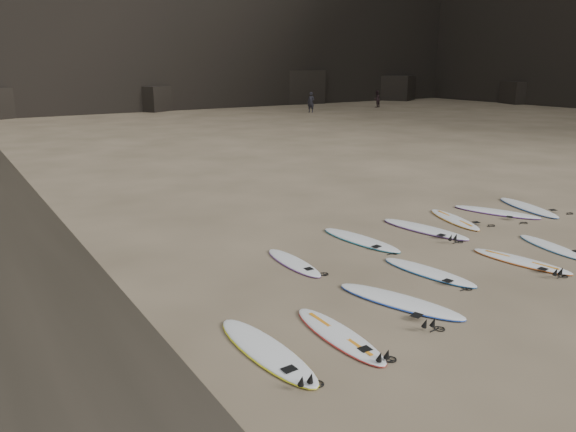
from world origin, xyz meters
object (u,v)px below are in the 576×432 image
person_b (377,99)px  person_a (311,102)px  surfboard_8 (454,219)px  surfboard_1 (399,301)px  surfboard_0 (339,334)px  surfboard_9 (496,212)px  surfboard_3 (521,261)px  surfboard_5 (294,262)px  surfboard_2 (428,272)px  surfboard_10 (528,207)px  surfboard_7 (424,229)px  surfboard_11 (266,350)px  surfboard_4 (552,247)px  surfboard_6 (361,240)px

person_b → person_a: bearing=-10.0°
surfboard_8 → person_b: size_ratio=1.44×
person_a → surfboard_1: bearing=-62.3°
surfboard_8 → surfboard_0: bearing=-136.1°
surfboard_1 → surfboard_9: size_ratio=1.03×
surfboard_3 → surfboard_5: surfboard_3 is taller
surfboard_2 → surfboard_10: bearing=9.5°
surfboard_9 → surfboard_10: (1.35, -0.18, 0.00)m
surfboard_7 → surfboard_11: size_ratio=1.02×
surfboard_4 → surfboard_11: (-8.93, -0.71, 0.01)m
surfboard_4 → surfboard_7: 3.32m
surfboard_5 → surfboard_7: size_ratio=0.79×
surfboard_1 → surfboard_4: (5.68, 0.42, -0.01)m
surfboard_9 → surfboard_11: (-10.58, -3.72, 0.00)m
surfboard_9 → surfboard_2: bearing=-178.2°
surfboard_5 → surfboard_6: (2.45, 0.50, 0.01)m
surfboard_8 → surfboard_4: bearing=-72.3°
surfboard_1 → surfboard_9: surfboard_1 is taller
surfboard_9 → person_a: size_ratio=1.45×
surfboard_4 → surfboard_3: bearing=-159.4°
surfboard_4 → surfboard_5: size_ratio=0.99×
surfboard_2 → surfboard_9: surfboard_9 is taller
surfboard_1 → surfboard_2: size_ratio=1.13×
surfboard_10 → surfboard_11: size_ratio=1.00×
surfboard_4 → surfboard_9: surfboard_9 is taller
surfboard_4 → surfboard_7: size_ratio=0.79×
surfboard_9 → person_b: bearing=31.6°
surfboard_1 → person_b: person_b is taller
surfboard_9 → surfboard_10: 1.36m
surfboard_0 → surfboard_9: 10.03m
surfboard_7 → surfboard_8: surfboard_7 is taller
surfboard_3 → surfboard_4: size_ratio=1.10×
surfboard_1 → surfboard_4: size_ratio=1.25×
surfboard_6 → person_a: (20.55, 32.30, 0.88)m
surfboard_0 → surfboard_4: 7.63m
surfboard_2 → surfboard_5: (-2.26, 2.16, -0.00)m
surfboard_1 → person_a: 42.26m
surfboard_9 → person_b: person_b is taller
surfboard_3 → surfboard_11: (-7.32, -0.47, 0.01)m
surfboard_5 → surfboard_10: bearing=3.1°
surfboard_6 → surfboard_10: surfboard_10 is taller
surfboard_3 → surfboard_5: size_ratio=1.09×
surfboard_9 → surfboard_11: surfboard_11 is taller
surfboard_4 → surfboard_9: size_ratio=0.82×
surfboard_7 → person_b: 43.35m
surfboard_2 → surfboard_10: surfboard_10 is taller
surfboard_3 → person_b: bearing=42.8°
surfboard_7 → surfboard_8: (1.51, 0.25, -0.01)m
surfboard_0 → surfboard_11: (-1.35, 0.20, 0.00)m
person_a → person_b: person_a is taller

